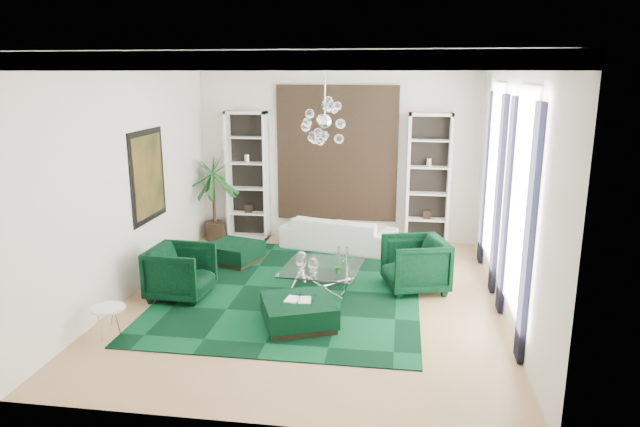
% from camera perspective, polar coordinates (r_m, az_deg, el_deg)
% --- Properties ---
extents(floor, '(6.00, 7.00, 0.02)m').
position_cam_1_polar(floor, '(9.46, -0.82, -8.48)').
color(floor, tan).
rests_on(floor, ground).
extents(ceiling, '(6.00, 7.00, 0.02)m').
position_cam_1_polar(ceiling, '(8.75, -0.91, 15.32)').
color(ceiling, white).
rests_on(ceiling, ground).
extents(wall_back, '(6.00, 0.02, 3.80)m').
position_cam_1_polar(wall_back, '(12.35, 1.73, 6.01)').
color(wall_back, silver).
rests_on(wall_back, ground).
extents(wall_front, '(6.00, 0.02, 3.80)m').
position_cam_1_polar(wall_front, '(5.58, -6.59, -3.86)').
color(wall_front, silver).
rests_on(wall_front, ground).
extents(wall_left, '(0.02, 7.00, 3.80)m').
position_cam_1_polar(wall_left, '(9.84, -18.47, 3.27)').
color(wall_left, silver).
rests_on(wall_left, ground).
extents(wall_right, '(0.02, 7.00, 3.80)m').
position_cam_1_polar(wall_right, '(8.95, 18.54, 2.27)').
color(wall_right, silver).
rests_on(wall_right, ground).
extents(crown_molding, '(6.00, 7.00, 0.18)m').
position_cam_1_polar(crown_molding, '(8.75, -0.91, 14.60)').
color(crown_molding, white).
rests_on(crown_molding, ceiling).
extents(ceiling_medallion, '(0.90, 0.90, 0.05)m').
position_cam_1_polar(ceiling_medallion, '(9.05, -0.60, 15.02)').
color(ceiling_medallion, white).
rests_on(ceiling_medallion, ceiling).
extents(tapestry, '(2.50, 0.06, 2.80)m').
position_cam_1_polar(tapestry, '(12.30, 1.70, 5.98)').
color(tapestry, black).
rests_on(tapestry, wall_back).
extents(shelving_left, '(0.90, 0.38, 2.80)m').
position_cam_1_polar(shelving_left, '(12.60, -7.26, 3.76)').
color(shelving_left, white).
rests_on(shelving_left, floor).
extents(shelving_right, '(0.90, 0.38, 2.80)m').
position_cam_1_polar(shelving_right, '(12.16, 10.78, 3.26)').
color(shelving_right, white).
rests_on(shelving_right, floor).
extents(painting, '(0.04, 1.30, 1.60)m').
position_cam_1_polar(painting, '(10.37, -16.78, 3.62)').
color(painting, black).
rests_on(painting, wall_left).
extents(window_near, '(0.03, 1.10, 2.90)m').
position_cam_1_polar(window_near, '(8.08, 19.48, 1.00)').
color(window_near, white).
rests_on(window_near, wall_right).
extents(curtain_near_a, '(0.07, 0.30, 3.25)m').
position_cam_1_polar(curtain_near_a, '(7.39, 20.18, -2.21)').
color(curtain_near_a, black).
rests_on(curtain_near_a, floor).
extents(curtain_near_b, '(0.07, 0.30, 3.25)m').
position_cam_1_polar(curtain_near_b, '(8.88, 18.20, 0.55)').
color(curtain_near_b, black).
rests_on(curtain_near_b, floor).
extents(window_far, '(0.03, 1.10, 2.90)m').
position_cam_1_polar(window_far, '(10.40, 17.03, 3.92)').
color(window_far, white).
rests_on(window_far, wall_right).
extents(curtain_far_a, '(0.07, 0.30, 3.25)m').
position_cam_1_polar(curtain_far_a, '(9.69, 17.39, 1.68)').
color(curtain_far_a, black).
rests_on(curtain_far_a, floor).
extents(curtain_far_b, '(0.07, 0.30, 3.25)m').
position_cam_1_polar(curtain_far_b, '(11.20, 16.19, 3.35)').
color(curtain_far_b, black).
rests_on(curtain_far_b, floor).
extents(rug, '(4.20, 5.00, 0.02)m').
position_cam_1_polar(rug, '(9.82, -2.63, -7.51)').
color(rug, black).
rests_on(rug, floor).
extents(sofa, '(2.48, 1.43, 0.68)m').
position_cam_1_polar(sofa, '(11.90, 1.89, -1.97)').
color(sofa, white).
rests_on(sofa, floor).
extents(armchair_left, '(1.00, 0.97, 0.87)m').
position_cam_1_polar(armchair_left, '(9.61, -13.76, -5.70)').
color(armchair_left, black).
rests_on(armchair_left, floor).
extents(armchair_right, '(1.23, 1.21, 0.91)m').
position_cam_1_polar(armchair_right, '(9.77, 9.48, -5.03)').
color(armchair_right, black).
rests_on(armchair_right, floor).
extents(coffee_table, '(1.38, 1.38, 0.43)m').
position_cam_1_polar(coffee_table, '(9.65, 0.19, -6.57)').
color(coffee_table, white).
rests_on(coffee_table, floor).
extents(ottoman_side, '(1.11, 1.11, 0.39)m').
position_cam_1_polar(ottoman_side, '(11.18, -8.52, -3.94)').
color(ottoman_side, black).
rests_on(ottoman_side, floor).
extents(ottoman_front, '(1.29, 1.29, 0.40)m').
position_cam_1_polar(ottoman_front, '(8.42, -2.16, -9.90)').
color(ottoman_front, black).
rests_on(ottoman_front, floor).
extents(book, '(0.38, 0.25, 0.03)m').
position_cam_1_polar(book, '(8.33, -2.17, -8.57)').
color(book, white).
rests_on(book, ottoman_front).
extents(side_table, '(0.55, 0.55, 0.44)m').
position_cam_1_polar(side_table, '(8.56, -20.29, -10.22)').
color(side_table, white).
rests_on(side_table, floor).
extents(palm, '(1.52, 1.52, 2.41)m').
position_cam_1_polar(palm, '(12.58, -10.64, 2.72)').
color(palm, '#19591E').
rests_on(palm, floor).
extents(chandelier, '(1.03, 1.03, 0.79)m').
position_cam_1_polar(chandelier, '(9.05, 0.49, 9.19)').
color(chandelier, white).
rests_on(chandelier, ceiling).
extents(table_plant, '(0.14, 0.11, 0.25)m').
position_cam_1_polar(table_plant, '(9.26, 1.91, -5.26)').
color(table_plant, '#19591E').
rests_on(table_plant, coffee_table).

